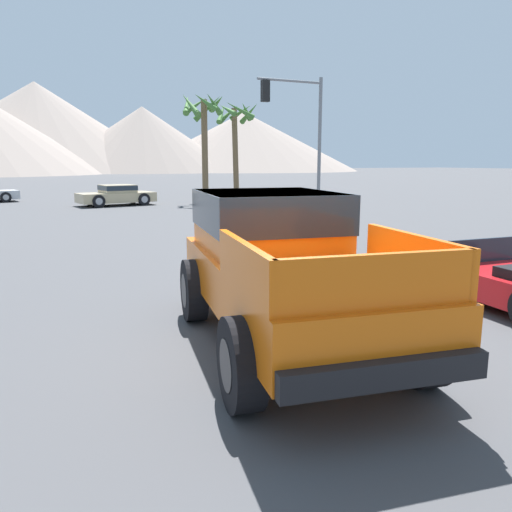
# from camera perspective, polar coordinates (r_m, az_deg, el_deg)

# --- Properties ---
(ground_plane) EXTENTS (320.00, 320.00, 0.00)m
(ground_plane) POSITION_cam_1_polar(r_m,az_deg,el_deg) (7.06, 2.30, -8.95)
(ground_plane) COLOR #424244
(orange_pickup_truck) EXTENTS (2.85, 5.19, 1.96)m
(orange_pickup_truck) POSITION_cam_1_polar(r_m,az_deg,el_deg) (6.65, 2.76, -0.20)
(orange_pickup_truck) COLOR orange
(orange_pickup_truck) RESTS_ON ground_plane
(red_convertible_car) EXTENTS (2.20, 4.43, 1.02)m
(red_convertible_car) POSITION_cam_1_polar(r_m,az_deg,el_deg) (9.60, 26.45, -2.33)
(red_convertible_car) COLOR red
(red_convertible_car) RESTS_ON ground_plane
(parked_car_tan) EXTENTS (4.30, 2.49, 1.13)m
(parked_car_tan) POSITION_cam_1_polar(r_m,az_deg,el_deg) (28.82, -15.64, 6.76)
(parked_car_tan) COLOR tan
(parked_car_tan) RESTS_ON ground_plane
(traffic_light_main) EXTENTS (3.26, 0.38, 6.14)m
(traffic_light_main) POSITION_cam_1_polar(r_m,az_deg,el_deg) (23.35, 4.78, 15.25)
(traffic_light_main) COLOR slate
(traffic_light_main) RESTS_ON ground_plane
(palm_tree_tall) EXTENTS (2.79, 2.63, 6.23)m
(palm_tree_tall) POSITION_cam_1_polar(r_m,az_deg,el_deg) (33.56, -2.29, 14.68)
(palm_tree_tall) COLOR brown
(palm_tree_tall) RESTS_ON ground_plane
(palm_tree_short) EXTENTS (2.80, 2.64, 6.34)m
(palm_tree_short) POSITION_cam_1_polar(r_m,az_deg,el_deg) (30.09, -6.12, 15.19)
(palm_tree_short) COLOR brown
(palm_tree_short) RESTS_ON ground_plane
(distant_mountain_range) EXTENTS (124.01, 79.57, 20.92)m
(distant_mountain_range) POSITION_cam_1_polar(r_m,az_deg,el_deg) (126.15, -18.29, 13.22)
(distant_mountain_range) COLOR gray
(distant_mountain_range) RESTS_ON ground_plane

